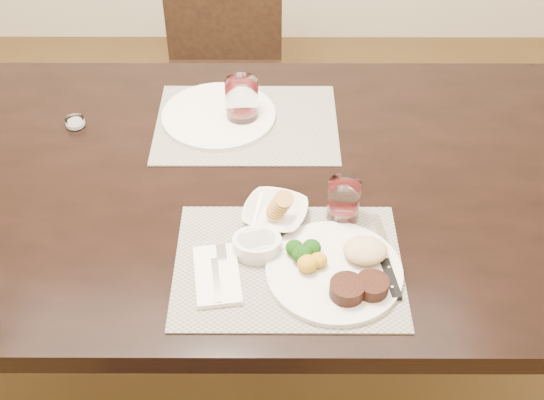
{
  "coord_description": "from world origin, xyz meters",
  "views": [
    {
      "loc": [
        0.18,
        -1.21,
        1.78
      ],
      "look_at": [
        0.18,
        -0.16,
        0.82
      ],
      "focal_mm": 45.0,
      "sensor_mm": 36.0,
      "label": 1
    }
  ],
  "objects_px": {
    "chair_far": "(223,59)",
    "steak_knife": "(388,269)",
    "dinner_plate": "(341,269)",
    "far_plate": "(219,115)",
    "cracker_bowl": "(275,213)",
    "wine_glass_near": "(343,202)"
  },
  "relations": [
    {
      "from": "chair_far",
      "to": "steak_knife",
      "type": "distance_m",
      "value": 1.32
    },
    {
      "from": "dinner_plate",
      "to": "steak_knife",
      "type": "relative_size",
      "value": 1.14
    },
    {
      "from": "dinner_plate",
      "to": "far_plate",
      "type": "bearing_deg",
      "value": 136.73
    },
    {
      "from": "cracker_bowl",
      "to": "wine_glass_near",
      "type": "xyz_separation_m",
      "value": [
        0.15,
        0.01,
        0.02
      ]
    },
    {
      "from": "wine_glass_near",
      "to": "cracker_bowl",
      "type": "bearing_deg",
      "value": -176.5
    },
    {
      "from": "dinner_plate",
      "to": "steak_knife",
      "type": "bearing_deg",
      "value": 25.31
    },
    {
      "from": "dinner_plate",
      "to": "wine_glass_near",
      "type": "relative_size",
      "value": 2.85
    },
    {
      "from": "dinner_plate",
      "to": "wine_glass_near",
      "type": "xyz_separation_m",
      "value": [
        0.02,
        0.17,
        0.03
      ]
    },
    {
      "from": "cracker_bowl",
      "to": "far_plate",
      "type": "bearing_deg",
      "value": 111.11
    },
    {
      "from": "steak_knife",
      "to": "chair_far",
      "type": "bearing_deg",
      "value": 100.54
    },
    {
      "from": "dinner_plate",
      "to": "cracker_bowl",
      "type": "bearing_deg",
      "value": 148.98
    },
    {
      "from": "wine_glass_near",
      "to": "chair_far",
      "type": "bearing_deg",
      "value": 107.14
    },
    {
      "from": "steak_knife",
      "to": "wine_glass_near",
      "type": "xyz_separation_m",
      "value": [
        -0.08,
        0.16,
        0.04
      ]
    },
    {
      "from": "far_plate",
      "to": "steak_knife",
      "type": "bearing_deg",
      "value": -54.62
    },
    {
      "from": "cracker_bowl",
      "to": "wine_glass_near",
      "type": "relative_size",
      "value": 1.76
    },
    {
      "from": "chair_far",
      "to": "steak_knife",
      "type": "relative_size",
      "value": 3.74
    },
    {
      "from": "wine_glass_near",
      "to": "far_plate",
      "type": "height_order",
      "value": "wine_glass_near"
    },
    {
      "from": "cracker_bowl",
      "to": "far_plate",
      "type": "height_order",
      "value": "cracker_bowl"
    },
    {
      "from": "dinner_plate",
      "to": "steak_knife",
      "type": "xyz_separation_m",
      "value": [
        0.1,
        0.01,
        -0.01
      ]
    },
    {
      "from": "steak_knife",
      "to": "cracker_bowl",
      "type": "xyz_separation_m",
      "value": [
        -0.23,
        0.15,
        0.01
      ]
    },
    {
      "from": "dinner_plate",
      "to": "far_plate",
      "type": "height_order",
      "value": "dinner_plate"
    },
    {
      "from": "chair_far",
      "to": "steak_knife",
      "type": "xyz_separation_m",
      "value": [
        0.41,
        -1.23,
        0.26
      ]
    }
  ]
}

